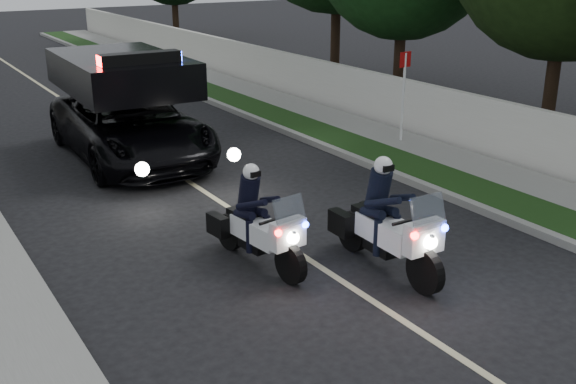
% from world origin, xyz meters
% --- Properties ---
extents(curb_right, '(0.20, 60.00, 0.15)m').
position_xyz_m(curb_right, '(4.10, 10.00, 0.07)').
color(curb_right, gray).
rests_on(curb_right, ground).
extents(grass_verge, '(1.20, 60.00, 0.16)m').
position_xyz_m(grass_verge, '(4.80, 10.00, 0.08)').
color(grass_verge, '#193814').
rests_on(grass_verge, ground).
extents(sidewalk_right, '(1.40, 60.00, 0.16)m').
position_xyz_m(sidewalk_right, '(6.10, 10.00, 0.08)').
color(sidewalk_right, gray).
rests_on(sidewalk_right, ground).
extents(property_wall, '(0.22, 60.00, 1.50)m').
position_xyz_m(property_wall, '(7.10, 10.00, 0.75)').
color(property_wall, beige).
rests_on(property_wall, ground).
extents(lane_marking, '(0.12, 50.00, 0.01)m').
position_xyz_m(lane_marking, '(0.00, 10.00, 0.00)').
color(lane_marking, '#BFB78C').
rests_on(lane_marking, ground).
extents(police_moto_left, '(0.94, 2.08, 1.71)m').
position_xyz_m(police_moto_left, '(-0.81, 4.50, 0.00)').
color(police_moto_left, white).
rests_on(police_moto_left, ground).
extents(police_moto_right, '(0.82, 2.23, 1.88)m').
position_xyz_m(police_moto_right, '(0.84, 3.24, 0.00)').
color(police_moto_right, white).
rests_on(police_moto_right, ground).
extents(police_suv, '(3.02, 6.17, 2.95)m').
position_xyz_m(police_suv, '(-0.42, 11.45, 0.00)').
color(police_suv, black).
rests_on(police_suv, ground).
extents(sign_post, '(0.44, 0.44, 2.56)m').
position_xyz_m(sign_post, '(6.00, 8.73, 0.00)').
color(sign_post, red).
rests_on(sign_post, ground).
extents(tree_right_b, '(7.55, 7.55, 9.75)m').
position_xyz_m(tree_right_b, '(9.53, 12.95, 0.00)').
color(tree_right_b, '#174216').
rests_on(tree_right_b, ground).
extents(tree_right_c, '(6.93, 6.93, 9.99)m').
position_xyz_m(tree_right_c, '(9.75, 7.08, 0.00)').
color(tree_right_c, '#1A3210').
rests_on(tree_right_c, ground).
extents(tree_right_d, '(9.29, 9.29, 12.25)m').
position_xyz_m(tree_right_d, '(9.77, 16.92, 0.00)').
color(tree_right_d, '#153E14').
rests_on(tree_right_d, ground).
extents(tree_right_e, '(6.91, 6.91, 9.17)m').
position_xyz_m(tree_right_e, '(10.10, 32.96, 0.00)').
color(tree_right_e, black).
rests_on(tree_right_e, ground).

